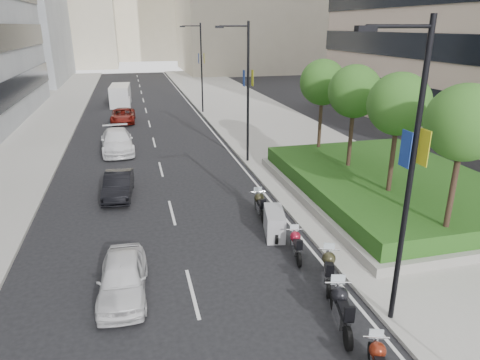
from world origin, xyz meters
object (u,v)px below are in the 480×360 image
object	(u,v)px
lamp_post_0	(407,168)
motorcycle_6	(260,205)
car_a	(123,278)
motorcycle_5	(274,223)
motorcycle_4	(296,245)
motorcycle_2	(341,309)
motorcycle_3	(328,269)
car_d	(123,116)
lamp_post_2	(200,64)
car_c	(117,141)
delivery_van	(120,96)
car_b	(118,185)
lamp_post_1	(246,87)

from	to	relation	value
lamp_post_0	motorcycle_6	size ratio (longest dim) A/B	4.08
motorcycle_6	car_a	size ratio (longest dim) A/B	0.56
motorcycle_5	car_a	xyz separation A→B (m)	(-6.40, -2.93, 0.09)
motorcycle_4	car_a	size ratio (longest dim) A/B	0.50
motorcycle_2	motorcycle_3	bearing A→B (deg)	-2.70
motorcycle_5	motorcycle_4	bearing A→B (deg)	-160.12
lamp_post_0	car_d	distance (m)	33.52
motorcycle_2	motorcycle_4	distance (m)	4.34
motorcycle_4	car_d	world-z (taller)	car_d
lamp_post_2	car_c	distance (m)	16.09
motorcycle_5	lamp_post_2	bearing A→B (deg)	9.38
delivery_van	lamp_post_0	bearing A→B (deg)	-75.50
lamp_post_0	lamp_post_2	distance (m)	35.00
car_a	car_b	distance (m)	9.35
lamp_post_2	car_d	bearing A→B (deg)	-161.02
lamp_post_1	lamp_post_2	size ratio (longest dim) A/B	1.00
lamp_post_2	lamp_post_0	bearing A→B (deg)	-90.00
motorcycle_2	motorcycle_3	xyz separation A→B (m)	(0.66, 2.26, -0.06)
lamp_post_1	motorcycle_6	bearing A→B (deg)	-100.29
lamp_post_0	lamp_post_2	bearing A→B (deg)	90.00
lamp_post_0	motorcycle_4	xyz separation A→B (m)	(-1.27, 4.46, -4.53)
car_d	car_b	bearing A→B (deg)	-88.26
car_b	car_d	world-z (taller)	car_b
motorcycle_2	car_a	world-z (taller)	car_a
lamp_post_2	delivery_van	bearing A→B (deg)	140.40
car_c	delivery_van	xyz separation A→B (m)	(0.10, 19.90, 0.28)
car_b	delivery_van	size ratio (longest dim) A/B	0.71
motorcycle_4	delivery_van	xyz separation A→B (m)	(-7.00, 37.38, 0.54)
motorcycle_2	car_d	xyz separation A→B (m)	(-6.49, 32.12, -0.00)
lamp_post_1	motorcycle_2	distance (m)	17.50
delivery_van	car_b	bearing A→B (deg)	-86.52
motorcycle_2	car_c	distance (m)	22.87
lamp_post_1	motorcycle_6	world-z (taller)	lamp_post_1
motorcycle_3	car_a	xyz separation A→B (m)	(-7.07, 1.09, 0.07)
motorcycle_5	car_d	xyz separation A→B (m)	(-6.48, 25.84, 0.07)
lamp_post_2	motorcycle_6	xyz separation A→B (m)	(-1.54, -26.48, -4.48)
motorcycle_5	car_c	size ratio (longest dim) A/B	0.38
lamp_post_0	car_c	bearing A→B (deg)	110.88
lamp_post_1	lamp_post_0	bearing A→B (deg)	-90.00
lamp_post_0	car_d	world-z (taller)	lamp_post_0
motorcycle_5	motorcycle_6	xyz separation A→B (m)	(-0.01, 2.11, 0.00)
car_a	car_c	world-z (taller)	car_c
lamp_post_0	motorcycle_6	xyz separation A→B (m)	(-1.54, 8.52, -4.48)
motorcycle_5	car_c	distance (m)	16.98
car_c	car_d	bearing A→B (deg)	84.81
lamp_post_2	delivery_van	xyz separation A→B (m)	(-8.27, 6.84, -3.99)
motorcycle_3	car_c	world-z (taller)	car_c
lamp_post_1	lamp_post_2	distance (m)	18.00
motorcycle_5	car_b	size ratio (longest dim) A/B	0.51
lamp_post_2	car_b	distance (m)	24.05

